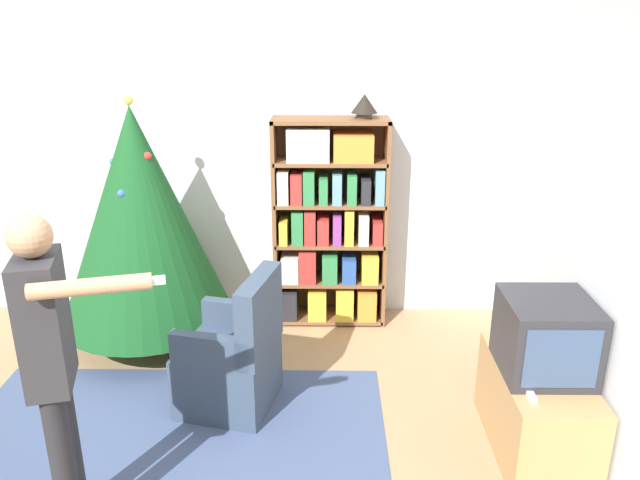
# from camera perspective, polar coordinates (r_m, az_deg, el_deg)

# --- Properties ---
(ground_plane) EXTENTS (14.00, 14.00, 0.00)m
(ground_plane) POSITION_cam_1_polar(r_m,az_deg,el_deg) (3.74, -10.04, -20.46)
(ground_plane) COLOR #9E7A56
(wall_back) EXTENTS (8.00, 0.10, 2.60)m
(wall_back) POSITION_cam_1_polar(r_m,az_deg,el_deg) (5.13, -6.61, 7.24)
(wall_back) COLOR silver
(wall_back) RESTS_ON ground_plane
(area_rug) EXTENTS (2.59, 1.86, 0.01)m
(area_rug) POSITION_cam_1_polar(r_m,az_deg,el_deg) (3.92, -14.06, -18.56)
(area_rug) COLOR #3D4C70
(area_rug) RESTS_ON ground_plane
(bookshelf) EXTENTS (0.90, 0.33, 1.68)m
(bookshelf) POSITION_cam_1_polar(r_m,az_deg,el_deg) (4.98, 0.85, 1.42)
(bookshelf) COLOR brown
(bookshelf) RESTS_ON ground_plane
(tv_stand) EXTENTS (0.47, 0.91, 0.52)m
(tv_stand) POSITION_cam_1_polar(r_m,az_deg,el_deg) (3.93, 19.12, -14.43)
(tv_stand) COLOR tan
(tv_stand) RESTS_ON ground_plane
(television) EXTENTS (0.47, 0.50, 0.43)m
(television) POSITION_cam_1_polar(r_m,az_deg,el_deg) (3.69, 19.96, -8.27)
(television) COLOR #28282D
(television) RESTS_ON tv_stand
(game_remote) EXTENTS (0.04, 0.12, 0.02)m
(game_remote) POSITION_cam_1_polar(r_m,az_deg,el_deg) (3.52, 18.75, -13.33)
(game_remote) COLOR white
(game_remote) RESTS_ON tv_stand
(christmas_tree) EXTENTS (1.28, 1.28, 1.89)m
(christmas_tree) POSITION_cam_1_polar(r_m,az_deg,el_deg) (4.74, -16.13, 2.04)
(christmas_tree) COLOR #4C3323
(christmas_tree) RESTS_ON ground_plane
(armchair) EXTENTS (0.68, 0.67, 0.92)m
(armchair) POSITION_cam_1_polar(r_m,az_deg,el_deg) (4.10, -7.91, -10.86)
(armchair) COLOR #334256
(armchair) RESTS_ON ground_plane
(standing_person) EXTENTS (0.70, 0.46, 1.63)m
(standing_person) POSITION_cam_1_polar(r_m,az_deg,el_deg) (3.08, -23.34, -9.71)
(standing_person) COLOR #232328
(standing_person) RESTS_ON ground_plane
(table_lamp) EXTENTS (0.20, 0.20, 0.18)m
(table_lamp) POSITION_cam_1_polar(r_m,az_deg,el_deg) (4.78, 4.08, 12.24)
(table_lamp) COLOR #473828
(table_lamp) RESTS_ON bookshelf
(book_pile_near_tree) EXTENTS (0.18, 0.19, 0.07)m
(book_pile_near_tree) POSITION_cam_1_polar(r_m,az_deg,el_deg) (4.69, -10.79, -10.85)
(book_pile_near_tree) COLOR #B22D28
(book_pile_near_tree) RESTS_ON ground_plane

